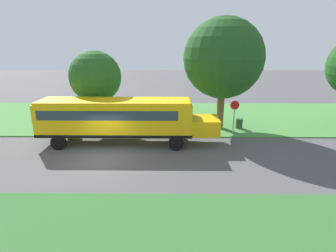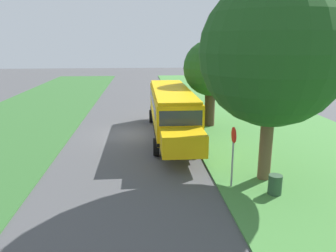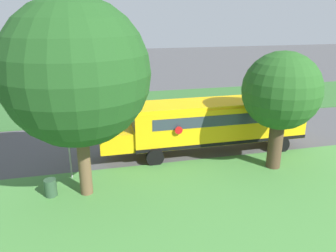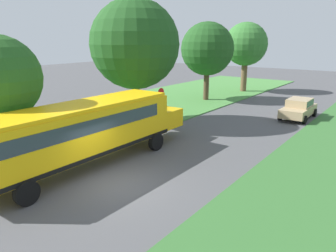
{
  "view_description": "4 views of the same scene",
  "coord_description": "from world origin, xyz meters",
  "views": [
    {
      "loc": [
        14.79,
        4.21,
        6.75
      ],
      "look_at": [
        -0.8,
        4.03,
        1.91
      ],
      "focal_mm": 28.0,
      "sensor_mm": 36.0,
      "label": 1
    },
    {
      "loc": [
        -0.76,
        21.95,
        6.18
      ],
      "look_at": [
        -2.32,
        3.2,
        1.35
      ],
      "focal_mm": 35.0,
      "sensor_mm": 36.0,
      "label": 2
    },
    {
      "loc": [
        -20.42,
        7.77,
        8.1
      ],
      "look_at": [
        -2.06,
        3.34,
        1.59
      ],
      "focal_mm": 35.0,
      "sensor_mm": 36.0,
      "label": 3
    },
    {
      "loc": [
        9.48,
        -9.22,
        6.18
      ],
      "look_at": [
        -1.02,
        5.02,
        1.4
      ],
      "focal_mm": 35.0,
      "sensor_mm": 36.0,
      "label": 4
    }
  ],
  "objects": [
    {
      "name": "ground_plane",
      "position": [
        0.0,
        0.0,
        0.0
      ],
      "size": [
        120.0,
        120.0,
        0.0
      ],
      "primitive_type": "plane",
      "color": "#4C4C4F"
    },
    {
      "name": "oak_tree_roadside_mid",
      "position": [
        -6.44,
        8.34,
        5.84
      ],
      "size": [
        6.27,
        6.27,
        8.89
      ],
      "color": "brown",
      "rests_on": "ground"
    },
    {
      "name": "oak_tree_beside_bus",
      "position": [
        -5.93,
        -1.71,
        4.24
      ],
      "size": [
        4.03,
        4.03,
        6.38
      ],
      "color": "#4C3826",
      "rests_on": "ground"
    },
    {
      "name": "trash_bin",
      "position": [
        -6.19,
        9.91,
        0.45
      ],
      "size": [
        0.56,
        0.56,
        0.9
      ],
      "primitive_type": "cylinder",
      "color": "#2D4C33",
      "rests_on": "ground"
    },
    {
      "name": "grass_verge",
      "position": [
        -10.0,
        0.0,
        0.04
      ],
      "size": [
        12.0,
        80.0,
        0.08
      ],
      "primitive_type": "cube",
      "color": "#47843D",
      "rests_on": "ground"
    },
    {
      "name": "school_bus",
      "position": [
        -2.78,
        0.65,
        1.92
      ],
      "size": [
        2.84,
        12.42,
        3.16
      ],
      "color": "yellow",
      "rests_on": "ground"
    },
    {
      "name": "stop_sign",
      "position": [
        -4.6,
        9.04,
        1.74
      ],
      "size": [
        0.08,
        0.68,
        2.74
      ],
      "color": "gray",
      "rests_on": "ground"
    }
  ]
}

